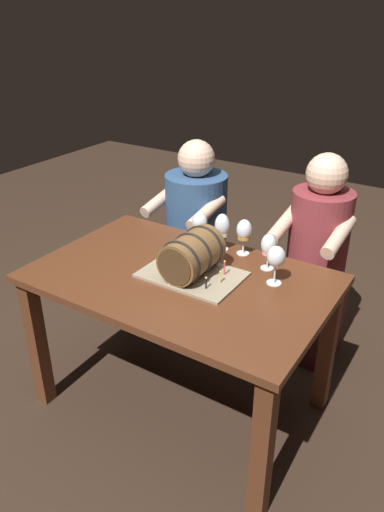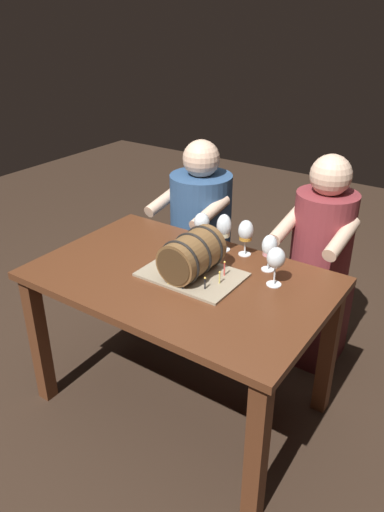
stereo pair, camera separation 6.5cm
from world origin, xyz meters
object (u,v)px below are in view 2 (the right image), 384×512
(wine_glass_amber, at_px, (246,232))
(wine_glass_rose, at_px, (270,247))
(wine_glass_empty, at_px, (276,259))
(dining_table, at_px, (181,297))
(wine_glass_red, at_px, (202,223))
(barrel_cake, at_px, (192,257))
(person_seated_right, at_px, (318,273))
(person_seated_left, at_px, (200,237))
(wine_glass_white, at_px, (224,228))

(wine_glass_amber, xyz_separation_m, wine_glass_rose, (0.16, -0.08, -0.01))
(wine_glass_amber, distance_m, wine_glass_empty, 0.31)
(dining_table, xyz_separation_m, wine_glass_red, (-0.08, 0.30, 0.25))
(barrel_cake, distance_m, wine_glass_empty, 0.37)
(wine_glass_red, bearing_deg, person_seated_right, 43.51)
(person_seated_right, bearing_deg, barrel_cake, -115.26)
(wine_glass_empty, bearing_deg, wine_glass_rose, 127.50)
(wine_glass_red, relative_size, person_seated_left, 0.16)
(wine_glass_empty, bearing_deg, wine_glass_amber, 143.30)
(dining_table, bearing_deg, person_seated_left, 117.36)
(dining_table, height_order, person_seated_right, person_seated_right)
(dining_table, height_order, person_seated_left, person_seated_left)
(barrel_cake, relative_size, wine_glass_empty, 2.46)
(wine_glass_white, bearing_deg, wine_glass_red, -162.32)
(wine_glass_empty, bearing_deg, wine_glass_red, 163.87)
(wine_glass_empty, xyz_separation_m, wine_glass_rose, (-0.08, 0.11, -0.01))
(dining_table, xyz_separation_m, person_seated_right, (0.38, 0.74, -0.09))
(wine_glass_rose, bearing_deg, wine_glass_amber, 155.22)
(barrel_cake, relative_size, wine_glass_red, 2.40)
(dining_table, bearing_deg, wine_glass_empty, 22.89)
(person_seated_left, xyz_separation_m, person_seated_right, (0.77, -0.00, -0.01))
(wine_glass_red, height_order, person_seated_right, person_seated_right)
(wine_glass_red, xyz_separation_m, person_seated_left, (-0.30, 0.44, -0.33))
(barrel_cake, relative_size, person_seated_right, 0.37)
(barrel_cake, bearing_deg, wine_glass_empty, 21.98)
(barrel_cake, xyz_separation_m, wine_glass_white, (-0.02, 0.31, 0.03))
(dining_table, xyz_separation_m, wine_glass_white, (0.02, 0.33, 0.24))
(wine_glass_rose, relative_size, person_seated_left, 0.15)
(dining_table, height_order, wine_glass_white, wine_glass_white)
(wine_glass_amber, relative_size, wine_glass_red, 0.98)
(wine_glass_white, xyz_separation_m, wine_glass_red, (-0.11, -0.03, 0.01))
(wine_glass_empty, distance_m, wine_glass_rose, 0.14)
(wine_glass_white, height_order, wine_glass_red, wine_glass_white)
(person_seated_right, bearing_deg, wine_glass_amber, -121.90)
(person_seated_left, bearing_deg, barrel_cake, -59.03)
(person_seated_right, bearing_deg, wine_glass_rose, -99.83)
(wine_glass_white, xyz_separation_m, person_seated_right, (0.36, 0.41, -0.33))
(dining_table, distance_m, barrel_cake, 0.22)
(wine_glass_white, bearing_deg, person_seated_right, 48.72)
(wine_glass_amber, distance_m, person_seated_left, 0.73)
(wine_glass_empty, height_order, person_seated_right, person_seated_right)
(dining_table, height_order, wine_glass_empty, wine_glass_empty)
(wine_glass_red, distance_m, person_seated_left, 0.63)
(wine_glass_empty, bearing_deg, barrel_cake, -158.02)
(wine_glass_rose, height_order, wine_glass_red, wine_glass_red)
(barrel_cake, bearing_deg, dining_table, -150.74)
(barrel_cake, bearing_deg, wine_glass_red, 115.31)
(barrel_cake, distance_m, wine_glass_white, 0.31)
(wine_glass_rose, height_order, person_seated_right, person_seated_right)
(wine_glass_amber, relative_size, person_seated_left, 0.16)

